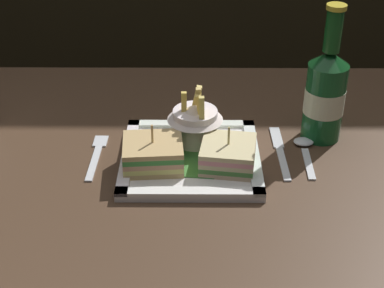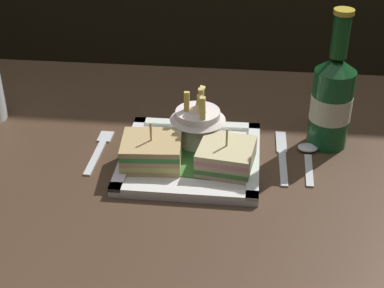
{
  "view_description": "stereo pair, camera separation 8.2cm",
  "coord_description": "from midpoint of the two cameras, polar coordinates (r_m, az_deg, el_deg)",
  "views": [
    {
      "loc": [
        0.0,
        -0.8,
        1.31
      ],
      "look_at": [
        -0.0,
        0.01,
        0.81
      ],
      "focal_mm": 54.47,
      "sensor_mm": 36.0,
      "label": 1
    },
    {
      "loc": [
        0.08,
        -0.8,
        1.31
      ],
      "look_at": [
        -0.0,
        0.01,
        0.81
      ],
      "focal_mm": 54.47,
      "sensor_mm": 36.0,
      "label": 2
    }
  ],
  "objects": [
    {
      "name": "dining_table",
      "position": [
        1.05,
        -2.06,
        -8.82
      ],
      "size": [
        1.18,
        0.81,
        0.77
      ],
      "color": "#483222",
      "rests_on": "ground_plane"
    },
    {
      "name": "beer_bottle",
      "position": [
        1.03,
        10.63,
        4.9
      ],
      "size": [
        0.07,
        0.07,
        0.24
      ],
      "color": "#134F25",
      "rests_on": "dining_table"
    },
    {
      "name": "sandwich_half_right",
      "position": [
        0.94,
        0.99,
        -1.12
      ],
      "size": [
        0.1,
        0.1,
        0.07
      ],
      "color": "#D3B08A",
      "rests_on": "square_plate"
    },
    {
      "name": "knife",
      "position": [
        1.01,
        6.24,
        -0.64
      ],
      "size": [
        0.02,
        0.17,
        0.0
      ],
      "color": "silver",
      "rests_on": "dining_table"
    },
    {
      "name": "square_plate",
      "position": [
        0.98,
        -2.6,
        -1.45
      ],
      "size": [
        0.23,
        0.23,
        0.02
      ],
      "color": "white",
      "rests_on": "dining_table"
    },
    {
      "name": "fork",
      "position": [
        1.02,
        -11.68,
        -1.04
      ],
      "size": [
        0.02,
        0.14,
        0.0
      ],
      "color": "silver",
      "rests_on": "dining_table"
    },
    {
      "name": "spoon",
      "position": [
        1.02,
        8.68,
        -0.36
      ],
      "size": [
        0.03,
        0.13,
        0.01
      ],
      "color": "silver",
      "rests_on": "dining_table"
    },
    {
      "name": "sandwich_half_left",
      "position": [
        0.95,
        -6.39,
        -1.01
      ],
      "size": [
        0.1,
        0.09,
        0.07
      ],
      "color": "tan",
      "rests_on": "square_plate"
    },
    {
      "name": "fries_cup",
      "position": [
        1.0,
        -2.0,
        2.31
      ],
      "size": [
        0.1,
        0.1,
        0.11
      ],
      "color": "white",
      "rests_on": "square_plate"
    }
  ]
}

